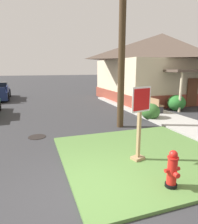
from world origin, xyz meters
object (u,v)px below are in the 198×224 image
object	(u,v)px
street_bench	(153,104)
utility_pole	(122,20)
fire_hydrant	(172,170)
stop_sign	(139,126)
manhole_cover	(37,137)

from	to	relation	value
street_bench	utility_pole	world-z (taller)	utility_pole
street_bench	utility_pole	distance (m)	5.68
utility_pole	street_bench	bearing A→B (deg)	33.04
fire_hydrant	street_bench	distance (m)	8.32
stop_sign	street_bench	size ratio (longest dim) A/B	1.45
fire_hydrant	manhole_cover	bearing A→B (deg)	120.15
fire_hydrant	utility_pole	world-z (taller)	utility_pole
stop_sign	utility_pole	size ratio (longest dim) A/B	0.24
fire_hydrant	stop_sign	xyz separation A→B (m)	(-0.00, 1.50, 0.63)
fire_hydrant	stop_sign	bearing A→B (deg)	90.12
manhole_cover	street_bench	bearing A→B (deg)	18.46
fire_hydrant	manhole_cover	world-z (taller)	fire_hydrant
manhole_cover	fire_hydrant	bearing A→B (deg)	-59.85
street_bench	fire_hydrant	bearing A→B (deg)	-120.73
stop_sign	street_bench	distance (m)	7.09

